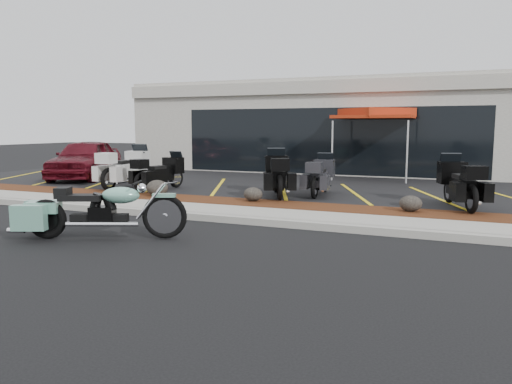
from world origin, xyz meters
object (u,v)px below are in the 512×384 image
at_px(touring_white, 140,164).
at_px(traffic_cone, 269,174).
at_px(hero_cruiser, 164,210).
at_px(popup_canopy, 376,115).
at_px(parked_car, 85,159).

bearing_deg(touring_white, traffic_cone, -53.05).
bearing_deg(hero_cruiser, popup_canopy, 58.17).
height_order(parked_car, popup_canopy, popup_canopy).
bearing_deg(hero_cruiser, parked_car, 116.81).
relative_size(touring_white, parked_car, 0.54).
bearing_deg(touring_white, parked_car, 70.87).
xyz_separation_m(hero_cruiser, touring_white, (-4.85, 6.00, 0.28)).
bearing_deg(parked_car, hero_cruiser, -62.31).
height_order(hero_cruiser, traffic_cone, hero_cruiser).
bearing_deg(touring_white, hero_cruiser, -143.61).
height_order(touring_white, traffic_cone, touring_white).
xyz_separation_m(touring_white, traffic_cone, (3.47, 2.86, -0.43)).
xyz_separation_m(hero_cruiser, popup_canopy, (1.91, 11.20, 1.95)).
height_order(hero_cruiser, touring_white, touring_white).
bearing_deg(traffic_cone, parked_car, -163.56).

